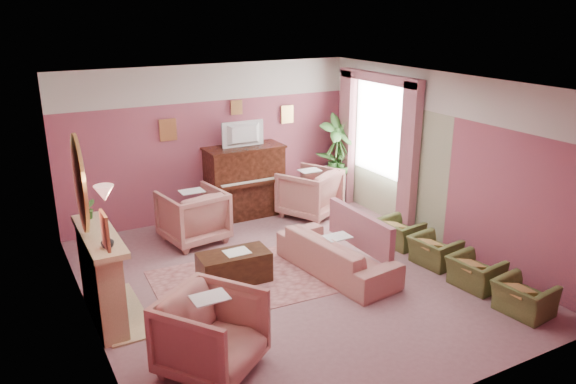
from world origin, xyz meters
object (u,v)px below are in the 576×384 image
television (245,132)px  sofa (337,247)px  floral_armchair_left (193,213)px  olive_chair_d (400,229)px  olive_chair_c (435,247)px  olive_chair_a (524,293)px  piano (245,182)px  floral_armchair_front (211,330)px  floral_armchair_right (309,190)px  side_table (333,185)px  olive_chair_b (476,268)px  coffee_table (234,267)px

television → sofa: size_ratio=0.40×
floral_armchair_left → olive_chair_d: 3.42m
olive_chair_c → sofa: bearing=161.5°
sofa → floral_armchair_left: floral_armchair_left is taller
floral_armchair_left → olive_chair_a: floral_armchair_left is taller
piano → television: 0.95m
floral_armchair_left → olive_chair_a: bearing=-55.8°
piano → floral_armchair_front: (-2.28, -4.14, -0.16)m
television → floral_armchair_left: bearing=-153.1°
floral_armchair_right → side_table: bearing=28.1°
olive_chair_a → floral_armchair_front: bearing=168.3°
olive_chair_c → side_table: side_table is taller
floral_armchair_right → olive_chair_a: (0.58, -4.37, -0.20)m
olive_chair_d → floral_armchair_left: bearing=148.1°
sofa → television: bearing=93.8°
olive_chair_d → olive_chair_b: bearing=-90.0°
coffee_table → floral_armchair_left: 1.70m
television → floral_armchair_left: (-1.26, -0.64, -1.11)m
television → olive_chair_d: 3.22m
floral_armchair_front → olive_chair_d: bearing=22.8°
floral_armchair_front → olive_chair_b: (3.92, 0.01, -0.20)m
coffee_table → floral_armchair_front: size_ratio=1.01×
sofa → floral_armchair_front: (-2.47, -1.31, 0.09)m
olive_chair_c → olive_chair_d: bearing=90.0°
coffee_table → olive_chair_b: olive_chair_b is taller
coffee_table → floral_armchair_front: (-1.02, -1.77, 0.27)m
floral_armchair_front → olive_chair_b: floral_armchair_front is taller
television → olive_chair_a: bearing=-71.6°
sofa → olive_chair_b: size_ratio=2.97×
olive_chair_c → side_table: 3.16m
olive_chair_a → side_table: size_ratio=0.96×
olive_chair_a → sofa: bearing=124.3°
sofa → floral_armchair_right: 2.41m
olive_chair_d → coffee_table: bearing=177.7°
piano → olive_chair_c: (1.63, -3.31, -0.36)m
olive_chair_a → olive_chair_b: size_ratio=1.00×
olive_chair_a → olive_chair_c: same height
floral_armchair_front → side_table: size_ratio=1.41×
television → floral_armchair_left: size_ratio=0.81×
olive_chair_a → coffee_table: bearing=138.3°
floral_armchair_left → floral_armchair_right: size_ratio=1.00×
piano → floral_armchair_right: piano is taller
olive_chair_b → olive_chair_c: same height
floral_armchair_front → olive_chair_a: (3.92, -0.81, -0.20)m
olive_chair_d → side_table: 2.34m
piano → coffee_table: 2.72m
coffee_table → floral_armchair_right: floral_armchair_right is taller
floral_armchair_front → side_table: floral_armchair_front is taller
sofa → olive_chair_c: (1.45, -0.49, -0.11)m
piano → olive_chair_d: 3.00m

